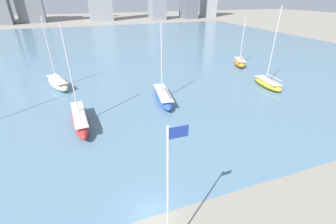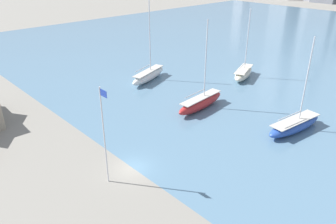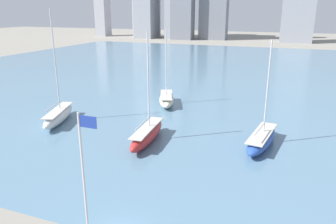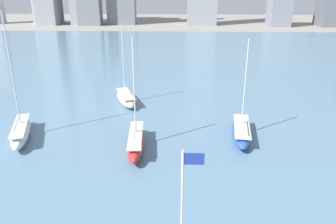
% 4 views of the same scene
% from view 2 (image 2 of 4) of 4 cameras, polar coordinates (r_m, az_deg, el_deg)
% --- Properties ---
extents(ground_plane, '(500.00, 500.00, 0.00)m').
position_cam_2_polar(ground_plane, '(39.01, -6.16, -9.67)').
color(ground_plane, gray).
extents(flag_pole, '(1.24, 0.14, 11.12)m').
position_cam_2_polar(flag_pole, '(34.05, -11.05, -3.67)').
color(flag_pole, silver).
rests_on(flag_pole, ground_plane).
extents(sailboat_blue, '(3.91, 10.91, 13.25)m').
position_cam_2_polar(sailboat_blue, '(49.32, 21.21, -2.09)').
color(sailboat_blue, '#284CA8').
rests_on(sailboat_blue, harbor_water).
extents(sailboat_cream, '(5.74, 9.56, 13.57)m').
position_cam_2_polar(sailboat_cream, '(68.29, 12.98, 6.64)').
color(sailboat_cream, beige).
rests_on(sailboat_cream, harbor_water).
extents(sailboat_white, '(5.60, 11.07, 16.77)m').
position_cam_2_polar(sailboat_white, '(65.18, -3.41, 6.43)').
color(sailboat_white, white).
rests_on(sailboat_white, harbor_water).
extents(sailboat_red, '(3.01, 10.84, 14.11)m').
position_cam_2_polar(sailboat_red, '(52.88, 5.73, 1.68)').
color(sailboat_red, '#B72828').
rests_on(sailboat_red, harbor_water).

